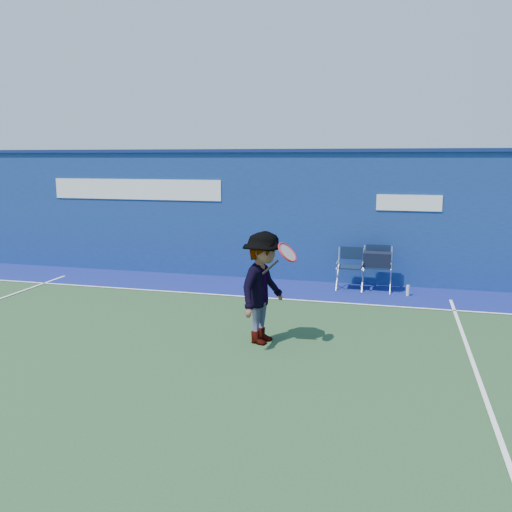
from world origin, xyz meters
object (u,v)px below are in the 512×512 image
(directors_chair_left, at_px, (350,276))
(tennis_player, at_px, (263,288))
(water_bottle, at_px, (408,291))
(directors_chair_right, at_px, (377,272))

(directors_chair_left, xyz_separation_m, tennis_player, (-1.02, -3.89, 0.60))
(water_bottle, relative_size, tennis_player, 0.13)
(directors_chair_left, relative_size, tennis_player, 0.52)
(directors_chair_right, height_order, water_bottle, directors_chair_right)
(directors_chair_right, bearing_deg, directors_chair_left, 179.89)
(directors_chair_right, distance_m, tennis_player, 4.23)
(directors_chair_right, height_order, tennis_player, tennis_player)
(directors_chair_left, distance_m, tennis_player, 4.07)
(directors_chair_left, xyz_separation_m, directors_chair_right, (0.58, -0.00, 0.12))
(directors_chair_right, xyz_separation_m, water_bottle, (0.66, -0.29, -0.30))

